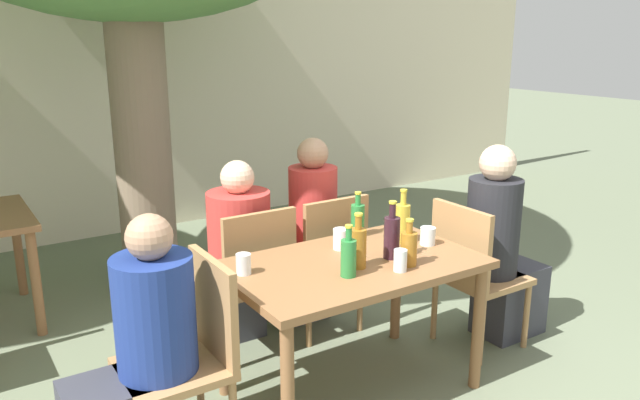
{
  "coord_description": "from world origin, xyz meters",
  "views": [
    {
      "loc": [
        -1.73,
        -2.37,
        1.84
      ],
      "look_at": [
        0.0,
        0.3,
        0.97
      ],
      "focal_mm": 35.0,
      "sensor_mm": 36.0,
      "label": 1
    }
  ],
  "objects_px": {
    "patio_chair_3": "(326,257)",
    "oil_cruet_3": "(403,222)",
    "patio_chair_2": "(252,274)",
    "green_bottle_0": "(358,219)",
    "person_seated_3": "(306,241)",
    "patio_chair_0": "(191,347)",
    "green_bottle_4": "(348,257)",
    "person_seated_2": "(234,260)",
    "amber_bottle_2": "(358,247)",
    "person_seated_1": "(501,254)",
    "drinking_glass_2": "(243,264)",
    "patio_chair_1": "(472,268)",
    "drinking_glass_3": "(400,260)",
    "wine_bottle_1": "(392,236)",
    "dining_table_front": "(352,278)",
    "person_seated_0": "(137,363)",
    "drinking_glass_0": "(341,239)",
    "amber_bottle_5": "(409,247)",
    "drinking_glass_1": "(428,236)"
  },
  "relations": [
    {
      "from": "person_seated_0",
      "to": "person_seated_2",
      "type": "bearing_deg",
      "value": 135.29
    },
    {
      "from": "wine_bottle_1",
      "to": "drinking_glass_1",
      "type": "distance_m",
      "value": 0.31
    },
    {
      "from": "amber_bottle_5",
      "to": "drinking_glass_2",
      "type": "bearing_deg",
      "value": 155.3
    },
    {
      "from": "patio_chair_2",
      "to": "person_seated_1",
      "type": "relative_size",
      "value": 0.73
    },
    {
      "from": "person_seated_0",
      "to": "drinking_glass_3",
      "type": "distance_m",
      "value": 1.27
    },
    {
      "from": "patio_chair_2",
      "to": "green_bottle_0",
      "type": "bearing_deg",
      "value": 148.92
    },
    {
      "from": "person_seated_2",
      "to": "drinking_glass_0",
      "type": "bearing_deg",
      "value": 114.66
    },
    {
      "from": "dining_table_front",
      "to": "person_seated_0",
      "type": "distance_m",
      "value": 1.11
    },
    {
      "from": "person_seated_0",
      "to": "amber_bottle_5",
      "type": "height_order",
      "value": "person_seated_0"
    },
    {
      "from": "patio_chair_1",
      "to": "person_seated_1",
      "type": "distance_m",
      "value": 0.24
    },
    {
      "from": "drinking_glass_3",
      "to": "patio_chair_1",
      "type": "bearing_deg",
      "value": 16.93
    },
    {
      "from": "patio_chair_1",
      "to": "person_seated_1",
      "type": "relative_size",
      "value": 0.73
    },
    {
      "from": "patio_chair_2",
      "to": "drinking_glass_0",
      "type": "relative_size",
      "value": 8.06
    },
    {
      "from": "person_seated_2",
      "to": "amber_bottle_2",
      "type": "bearing_deg",
      "value": 103.52
    },
    {
      "from": "patio_chair_3",
      "to": "person_seated_2",
      "type": "bearing_deg",
      "value": -24.89
    },
    {
      "from": "patio_chair_3",
      "to": "person_seated_3",
      "type": "relative_size",
      "value": 0.73
    },
    {
      "from": "amber_bottle_2",
      "to": "person_seated_1",
      "type": "bearing_deg",
      "value": 4.08
    },
    {
      "from": "patio_chair_0",
      "to": "person_seated_3",
      "type": "distance_m",
      "value": 1.41
    },
    {
      "from": "person_seated_1",
      "to": "drinking_glass_0",
      "type": "relative_size",
      "value": 10.99
    },
    {
      "from": "wine_bottle_1",
      "to": "person_seated_2",
      "type": "bearing_deg",
      "value": 115.91
    },
    {
      "from": "green_bottle_4",
      "to": "oil_cruet_3",
      "type": "bearing_deg",
      "value": 24.2
    },
    {
      "from": "patio_chair_0",
      "to": "green_bottle_0",
      "type": "height_order",
      "value": "green_bottle_0"
    },
    {
      "from": "patio_chair_3",
      "to": "drinking_glass_3",
      "type": "distance_m",
      "value": 0.91
    },
    {
      "from": "drinking_glass_2",
      "to": "oil_cruet_3",
      "type": "bearing_deg",
      "value": -3.35
    },
    {
      "from": "dining_table_front",
      "to": "amber_bottle_5",
      "type": "bearing_deg",
      "value": -43.64
    },
    {
      "from": "patio_chair_0",
      "to": "oil_cruet_3",
      "type": "relative_size",
      "value": 3.0
    },
    {
      "from": "dining_table_front",
      "to": "green_bottle_4",
      "type": "distance_m",
      "value": 0.27
    },
    {
      "from": "amber_bottle_2",
      "to": "oil_cruet_3",
      "type": "xyz_separation_m",
      "value": [
        0.43,
        0.17,
        0.01
      ]
    },
    {
      "from": "drinking_glass_1",
      "to": "amber_bottle_5",
      "type": "bearing_deg",
      "value": -148.31
    },
    {
      "from": "dining_table_front",
      "to": "drinking_glass_3",
      "type": "distance_m",
      "value": 0.29
    },
    {
      "from": "person_seated_2",
      "to": "amber_bottle_2",
      "type": "xyz_separation_m",
      "value": [
        0.23,
        -0.94,
        0.32
      ]
    },
    {
      "from": "person_seated_1",
      "to": "drinking_glass_3",
      "type": "height_order",
      "value": "person_seated_1"
    },
    {
      "from": "person_seated_1",
      "to": "person_seated_3",
      "type": "relative_size",
      "value": 1.0
    },
    {
      "from": "person_seated_1",
      "to": "drinking_glass_1",
      "type": "distance_m",
      "value": 0.65
    },
    {
      "from": "patio_chair_3",
      "to": "oil_cruet_3",
      "type": "distance_m",
      "value": 0.65
    },
    {
      "from": "patio_chair_1",
      "to": "person_seated_0",
      "type": "distance_m",
      "value": 1.97
    },
    {
      "from": "person_seated_1",
      "to": "person_seated_3",
      "type": "xyz_separation_m",
      "value": [
        -0.85,
        0.86,
        -0.0
      ]
    },
    {
      "from": "amber_bottle_5",
      "to": "drinking_glass_3",
      "type": "distance_m",
      "value": 0.1
    },
    {
      "from": "patio_chair_1",
      "to": "person_seated_3",
      "type": "height_order",
      "value": "person_seated_3"
    },
    {
      "from": "green_bottle_4",
      "to": "drinking_glass_2",
      "type": "height_order",
      "value": "green_bottle_4"
    },
    {
      "from": "oil_cruet_3",
      "to": "drinking_glass_1",
      "type": "bearing_deg",
      "value": -48.37
    },
    {
      "from": "patio_chair_1",
      "to": "amber_bottle_2",
      "type": "relative_size",
      "value": 3.24
    },
    {
      "from": "drinking_glass_2",
      "to": "patio_chair_0",
      "type": "bearing_deg",
      "value": -156.44
    },
    {
      "from": "green_bottle_0",
      "to": "wine_bottle_1",
      "type": "relative_size",
      "value": 0.85
    },
    {
      "from": "patio_chair_0",
      "to": "person_seated_2",
      "type": "relative_size",
      "value": 0.79
    },
    {
      "from": "drinking_glass_0",
      "to": "green_bottle_4",
      "type": "bearing_deg",
      "value": -119.52
    },
    {
      "from": "person_seated_3",
      "to": "patio_chair_2",
      "type": "bearing_deg",
      "value": 24.99
    },
    {
      "from": "person_seated_3",
      "to": "drinking_glass_1",
      "type": "bearing_deg",
      "value": 105.15
    },
    {
      "from": "person_seated_0",
      "to": "amber_bottle_5",
      "type": "bearing_deg",
      "value": 81.68
    },
    {
      "from": "patio_chair_0",
      "to": "drinking_glass_2",
      "type": "bearing_deg",
      "value": 113.56
    }
  ]
}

